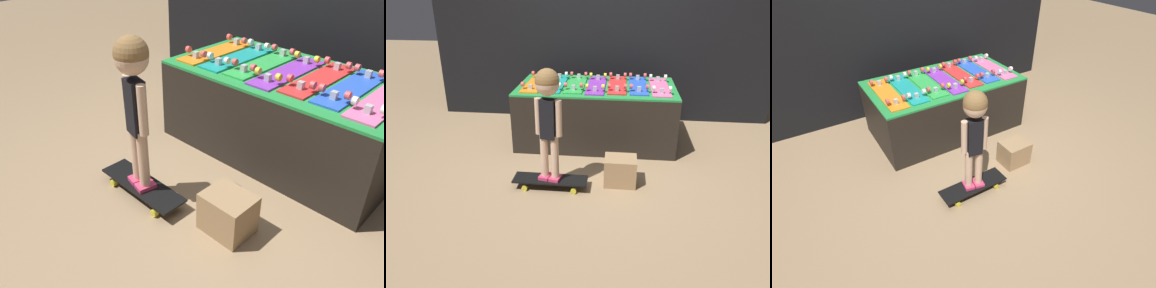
# 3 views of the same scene
# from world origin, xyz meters

# --- Properties ---
(ground_plane) EXTENTS (16.00, 16.00, 0.00)m
(ground_plane) POSITION_xyz_m (0.00, 0.00, 0.00)
(ground_plane) COLOR #9E7F5B
(back_wall) EXTENTS (4.45, 0.10, 2.49)m
(back_wall) POSITION_xyz_m (0.00, 1.48, 1.25)
(back_wall) COLOR black
(back_wall) RESTS_ON ground_plane
(display_rack) EXTENTS (1.77, 0.97, 0.67)m
(display_rack) POSITION_xyz_m (0.00, 0.63, 0.33)
(display_rack) COLOR black
(display_rack) RESTS_ON ground_plane
(skateboard_orange_on_rack) EXTENTS (0.20, 0.78, 0.09)m
(skateboard_orange_on_rack) POSITION_xyz_m (-0.70, 0.62, 0.68)
(skateboard_orange_on_rack) COLOR orange
(skateboard_orange_on_rack) RESTS_ON display_rack
(skateboard_teal_on_rack) EXTENTS (0.20, 0.78, 0.09)m
(skateboard_teal_on_rack) POSITION_xyz_m (-0.47, 0.62, 0.68)
(skateboard_teal_on_rack) COLOR teal
(skateboard_teal_on_rack) RESTS_ON display_rack
(skateboard_green_on_rack) EXTENTS (0.20, 0.78, 0.09)m
(skateboard_green_on_rack) POSITION_xyz_m (-0.23, 0.64, 0.68)
(skateboard_green_on_rack) COLOR green
(skateboard_green_on_rack) RESTS_ON display_rack
(skateboard_purple_on_rack) EXTENTS (0.20, 0.78, 0.09)m
(skateboard_purple_on_rack) POSITION_xyz_m (0.00, 0.61, 0.68)
(skateboard_purple_on_rack) COLOR purple
(skateboard_purple_on_rack) RESTS_ON display_rack
(skateboard_red_on_rack) EXTENTS (0.20, 0.78, 0.09)m
(skateboard_red_on_rack) POSITION_xyz_m (0.23, 0.65, 0.68)
(skateboard_red_on_rack) COLOR red
(skateboard_red_on_rack) RESTS_ON display_rack
(skateboard_blue_on_rack) EXTENTS (0.20, 0.78, 0.09)m
(skateboard_blue_on_rack) POSITION_xyz_m (0.47, 0.66, 0.68)
(skateboard_blue_on_rack) COLOR blue
(skateboard_blue_on_rack) RESTS_ON display_rack
(skateboard_pink_on_rack) EXTENTS (0.20, 0.78, 0.09)m
(skateboard_pink_on_rack) POSITION_xyz_m (0.70, 0.61, 0.68)
(skateboard_pink_on_rack) COLOR pink
(skateboard_pink_on_rack) RESTS_ON display_rack
(skateboard_on_floor) EXTENTS (0.68, 0.20, 0.09)m
(skateboard_on_floor) POSITION_xyz_m (-0.33, -0.54, 0.07)
(skateboard_on_floor) COLOR black
(skateboard_on_floor) RESTS_ON ground_plane
(child) EXTENTS (0.24, 0.21, 1.02)m
(child) POSITION_xyz_m (-0.33, -0.54, 0.80)
(child) COLOR #E03D6B
(child) RESTS_ON skateboard_on_floor
(storage_box) EXTENTS (0.30, 0.25, 0.26)m
(storage_box) POSITION_xyz_m (0.30, -0.39, 0.13)
(storage_box) COLOR #A37F56
(storage_box) RESTS_ON ground_plane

